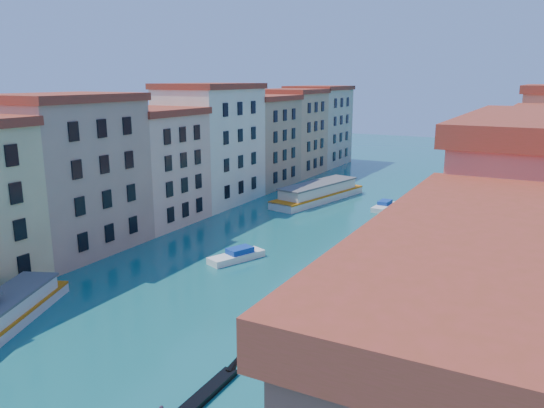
{
  "coord_description": "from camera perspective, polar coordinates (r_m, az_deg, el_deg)",
  "views": [
    {
      "loc": [
        27.82,
        -6.88,
        21.76
      ],
      "look_at": [
        -2.2,
        49.36,
        6.65
      ],
      "focal_mm": 35.0,
      "sensor_mm": 36.0,
      "label": 1
    }
  ],
  "objects": [
    {
      "name": "vaporetto_near",
      "position": [
        53.84,
        -27.23,
        -10.7
      ],
      "size": [
        10.48,
        17.88,
        2.63
      ],
      "rotation": [
        0.0,
        0.0,
        0.39
      ],
      "color": "silver",
      "rests_on": "ground"
    },
    {
      "name": "mooring_poles_right",
      "position": [
        42.04,
        13.04,
        -16.16
      ],
      "size": [
        1.44,
        54.24,
        3.2
      ],
      "color": "brown",
      "rests_on": "ground"
    },
    {
      "name": "gondola_far",
      "position": [
        61.04,
        6.36,
        -7.3
      ],
      "size": [
        5.68,
        10.66,
        1.62
      ],
      "rotation": [
        0.0,
        0.0,
        0.44
      ],
      "color": "black",
      "rests_on": "ground"
    },
    {
      "name": "left_bank_palazzos",
      "position": [
        90.35,
        -8.81,
        5.51
      ],
      "size": [
        12.8,
        128.4,
        21.0
      ],
      "color": "tan",
      "rests_on": "ground"
    },
    {
      "name": "motorboat_mid",
      "position": [
        65.53,
        -3.76,
        -5.54
      ],
      "size": [
        4.88,
        7.62,
        1.51
      ],
      "rotation": [
        0.0,
        0.0,
        -0.39
      ],
      "color": "white",
      "rests_on": "ground"
    },
    {
      "name": "motorboat_far",
      "position": [
        92.67,
        11.96,
        -0.19
      ],
      "size": [
        2.55,
        6.93,
        1.41
      ],
      "rotation": [
        0.0,
        0.0,
        -0.06
      ],
      "color": "silver",
      "rests_on": "ground"
    },
    {
      "name": "vaporetto_far",
      "position": [
        97.06,
        5.02,
        1.23
      ],
      "size": [
        9.75,
        22.89,
        3.32
      ],
      "rotation": [
        0.0,
        0.0,
        -0.22
      ],
      "color": "silver",
      "rests_on": "ground"
    },
    {
      "name": "quay",
      "position": [
        75.18,
        22.52,
        -4.14
      ],
      "size": [
        4.0,
        140.0,
        1.0
      ],
      "primitive_type": "cube",
      "color": "#A79B86",
      "rests_on": "ground"
    },
    {
      "name": "gondola_fore",
      "position": [
        38.95,
        -8.06,
        -20.08
      ],
      "size": [
        1.18,
        11.65,
        2.33
      ],
      "rotation": [
        0.0,
        0.0,
        0.01
      ],
      "color": "black",
      "rests_on": "ground"
    },
    {
      "name": "restaurant_awnings",
      "position": [
        35.73,
        15.62,
        -18.89
      ],
      "size": [
        3.2,
        44.55,
        3.12
      ],
      "color": "maroon",
      "rests_on": "ground"
    }
  ]
}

